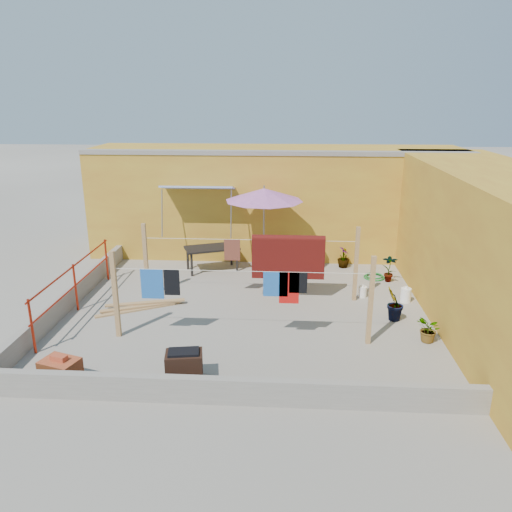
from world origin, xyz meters
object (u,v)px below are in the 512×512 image
patio_umbrella (264,195)px  outdoor_table (212,249)px  water_jug_a (406,295)px  water_jug_b (363,292)px  white_basin (324,390)px  plant_back_a (273,254)px  brick_stack (61,371)px  green_hose (374,277)px  brazier (184,366)px

patio_umbrella → outdoor_table: size_ratio=1.52×
water_jug_a → water_jug_b: size_ratio=1.25×
white_basin → plant_back_a: size_ratio=0.66×
water_jug_b → plant_back_a: 3.16m
brick_stack → plant_back_a: bearing=62.2°
water_jug_b → green_hose: (0.50, 1.36, -0.10)m
water_jug_a → outdoor_table: bearing=158.3°
brazier → plant_back_a: size_ratio=0.95×
water_jug_a → green_hose: size_ratio=0.69×
patio_umbrella → water_jug_a: 4.31m
water_jug_b → plant_back_a: bearing=135.6°
white_basin → green_hose: (1.70, 5.56, -0.01)m
green_hose → plant_back_a: size_ratio=0.78×
outdoor_table → white_basin: bearing=-65.3°
outdoor_table → white_basin: size_ratio=3.43×
green_hose → plant_back_a: (-2.75, 0.84, 0.32)m
water_jug_a → green_hose: bearing=106.5°
outdoor_table → water_jug_a: bearing=-21.7°
white_basin → water_jug_b: size_ratio=1.53×
brazier → green_hose: (4.06, 5.31, -0.23)m
outdoor_table → green_hose: outdoor_table is taller
patio_umbrella → water_jug_a: (3.44, -1.63, -2.03)m
brazier → white_basin: bearing=-5.9°
brazier → white_basin: size_ratio=1.43×
brick_stack → water_jug_a: bearing=30.9°
brick_stack → white_basin: size_ratio=1.51×
outdoor_table → brick_stack: 6.16m
patio_umbrella → outdoor_table: bearing=167.6°
patio_umbrella → water_jug_a: patio_umbrella is taller
brazier → patio_umbrella: bearing=78.4°
brazier → green_hose: 6.69m
patio_umbrella → water_jug_b: bearing=-29.6°
outdoor_table → plant_back_a: plant_back_a is taller
brick_stack → outdoor_table: bearing=73.9°
water_jug_b → green_hose: 1.46m
outdoor_table → water_jug_b: size_ratio=5.26×
patio_umbrella → brazier: size_ratio=3.64×
patio_umbrella → plant_back_a: patio_umbrella is taller
white_basin → plant_back_a: 6.49m
brick_stack → plant_back_a: (3.37, 6.39, 0.13)m
brick_stack → green_hose: bearing=42.2°
outdoor_table → green_hose: bearing=-4.6°
brazier → water_jug_a: 5.87m
water_jug_a → plant_back_a: plant_back_a is taller
white_basin → green_hose: bearing=73.0°
white_basin → patio_umbrella: bearing=102.7°
patio_umbrella → white_basin: size_ratio=5.21×
patio_umbrella → water_jug_b: 3.51m
green_hose → water_jug_b: bearing=-110.3°
water_jug_b → brick_stack: bearing=-143.3°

